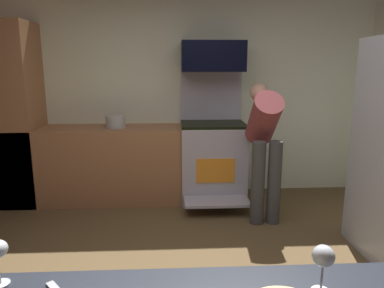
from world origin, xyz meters
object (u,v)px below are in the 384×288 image
(person_cook, at_px, (264,140))
(stock_pot, at_px, (116,122))
(oven_range, at_px, (212,158))
(microwave, at_px, (213,56))
(wine_glass_near, at_px, (323,258))

(person_cook, bearing_deg, stock_pot, 159.38)
(oven_range, bearing_deg, microwave, 90.00)
(wine_glass_near, bearing_deg, person_cook, 79.62)
(microwave, height_order, wine_glass_near, microwave)
(person_cook, distance_m, stock_pot, 1.74)
(person_cook, distance_m, wine_glass_near, 2.68)
(oven_range, height_order, stock_pot, oven_range)
(oven_range, bearing_deg, wine_glass_near, -90.16)
(microwave, bearing_deg, wine_glass_near, -90.15)
(person_cook, relative_size, wine_glass_near, 8.90)
(oven_range, relative_size, person_cook, 1.08)
(wine_glass_near, bearing_deg, microwave, 89.85)
(oven_range, height_order, person_cook, oven_range)
(oven_range, bearing_deg, stock_pot, 179.41)
(microwave, xyz_separation_m, wine_glass_near, (-0.01, -3.32, -0.71))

